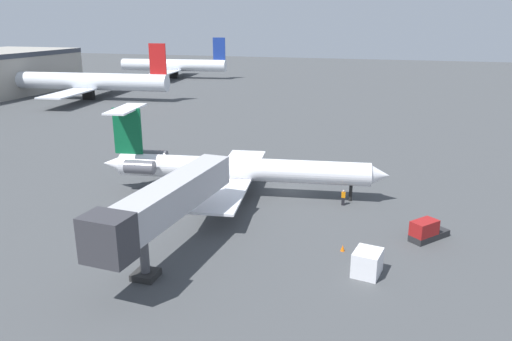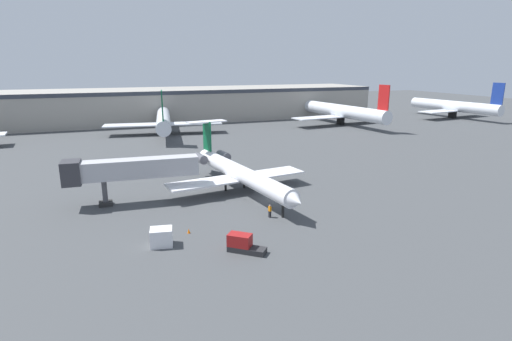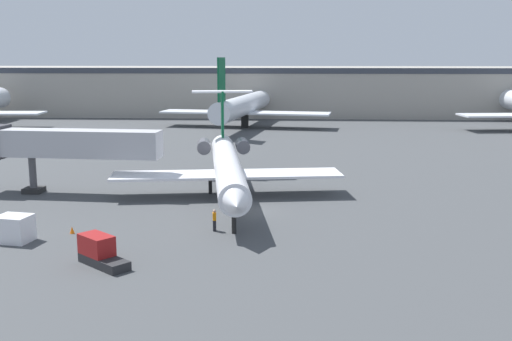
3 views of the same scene
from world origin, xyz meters
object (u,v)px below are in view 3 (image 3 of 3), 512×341
at_px(jet_bridge, 58,144).
at_px(parked_airliner_centre, 245,106).
at_px(ground_crew_marshaller, 214,220).
at_px(regional_jet, 227,164).
at_px(cargo_container_uld, 14,229).
at_px(traffic_cone_near, 72,230).
at_px(baggage_tug_lead, 100,252).

relative_size(jet_bridge, parked_airliner_centre, 0.47).
bearing_deg(ground_crew_marshaller, parked_airliner_centre, 92.29).
xyz_separation_m(regional_jet, parked_airliner_centre, (-2.51, 57.32, 1.03)).
xyz_separation_m(jet_bridge, ground_crew_marshaller, (16.67, -12.22, -4.03)).
relative_size(cargo_container_uld, traffic_cone_near, 4.80).
bearing_deg(cargo_container_uld, baggage_tug_lead, -30.53).
xyz_separation_m(jet_bridge, baggage_tug_lead, (10.23, -20.29, -4.05)).
bearing_deg(ground_crew_marshaller, jet_bridge, 143.75).
xyz_separation_m(regional_jet, cargo_container_uld, (-13.86, -15.72, -2.14)).
height_order(baggage_tug_lead, cargo_container_uld, cargo_container_uld).
relative_size(regional_jet, baggage_tug_lead, 8.02).
relative_size(baggage_tug_lead, cargo_container_uld, 1.50).
height_order(regional_jet, parked_airliner_centre, parked_airliner_centre).
height_order(regional_jet, ground_crew_marshaller, regional_jet).
relative_size(cargo_container_uld, parked_airliner_centre, 0.07).
distance_m(ground_crew_marshaller, traffic_cone_near, 10.81).
relative_size(ground_crew_marshaller, cargo_container_uld, 0.64).
distance_m(jet_bridge, cargo_container_uld, 16.43).
height_order(jet_bridge, cargo_container_uld, jet_bridge).
relative_size(regional_jet, cargo_container_uld, 12.02).
bearing_deg(baggage_tug_lead, regional_jet, 73.06).
bearing_deg(regional_jet, parked_airliner_centre, 92.51).
distance_m(regional_jet, ground_crew_marshaller, 12.40).
height_order(baggage_tug_lead, traffic_cone_near, baggage_tug_lead).
bearing_deg(baggage_tug_lead, ground_crew_marshaller, 51.40).
bearing_deg(jet_bridge, traffic_cone_near, -66.24).
xyz_separation_m(jet_bridge, traffic_cone_near, (5.95, -13.50, -4.62)).
bearing_deg(traffic_cone_near, cargo_container_uld, -146.69).
bearing_deg(jet_bridge, parked_airliner_centre, 76.37).
relative_size(baggage_tug_lead, parked_airliner_centre, 0.10).
xyz_separation_m(jet_bridge, parked_airliner_centre, (13.89, 57.29, -0.75)).
bearing_deg(traffic_cone_near, jet_bridge, 113.76).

